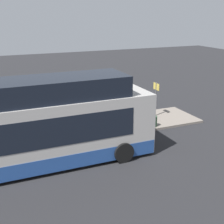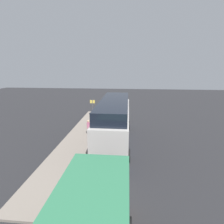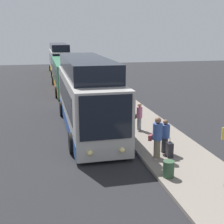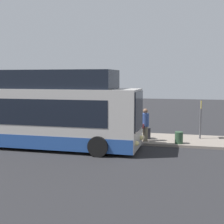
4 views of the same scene
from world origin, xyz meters
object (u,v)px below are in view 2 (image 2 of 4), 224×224
Objects in this scene: passenger_boarding at (94,117)px; passenger_with_bags at (100,115)px; suitcase at (95,120)px; trash_bin at (104,116)px; sign_post at (93,106)px; bus_lead at (115,124)px; passenger_waiting at (89,127)px.

passenger_boarding is 0.85× the size of passenger_with_bags.
passenger_with_bags is 0.89m from suitcase.
trash_bin is (1.84, -0.82, -0.01)m from suitcase.
passenger_boarding is 2.43× the size of trash_bin.
passenger_with_bags reaches higher than suitcase.
sign_post reaches higher than trash_bin.
sign_post is (3.01, 0.91, 1.12)m from suitcase.
bus_lead reaches higher than passenger_waiting.
sign_post is (3.08, 1.49, 0.45)m from passenger_with_bags.
passenger_boarding is at bearing 161.54° from trash_bin.
sign_post reaches higher than passenger_boarding.
sign_post is at bearing 23.86° from bus_lead.
bus_lead reaches higher than passenger_with_bags.
passenger_waiting is at bearing 27.54° from passenger_with_bags.
passenger_boarding reaches higher than passenger_waiting.
passenger_boarding is at bearing -179.23° from suitcase.
suitcase is (0.59, 0.01, -0.50)m from passenger_boarding.
passenger_waiting is (-3.55, -0.11, 0.02)m from passenger_boarding.
trash_bin is at bearing -23.98° from suitcase.
bus_lead is 5.83× the size of passenger_with_bags.
sign_post is at bearing -120.09° from passenger_with_bags.
bus_lead reaches higher than sign_post.
passenger_boarding is 0.77m from suitcase.
suitcase is at bearing -163.19° from sign_post.
passenger_boarding is 0.80m from passenger_with_bags.
trash_bin is at bearing -149.30° from passenger_waiting.
sign_post is (8.55, 3.78, -0.27)m from bus_lead.
passenger_waiting is 0.84× the size of passenger_with_bags.
suitcase is (5.54, 2.87, -1.39)m from bus_lead.
sign_post is at bearing 16.81° from suitcase.
sign_post is at bearing -155.64° from passenger_boarding.
bus_lead is at bearing 40.14° from passenger_boarding.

